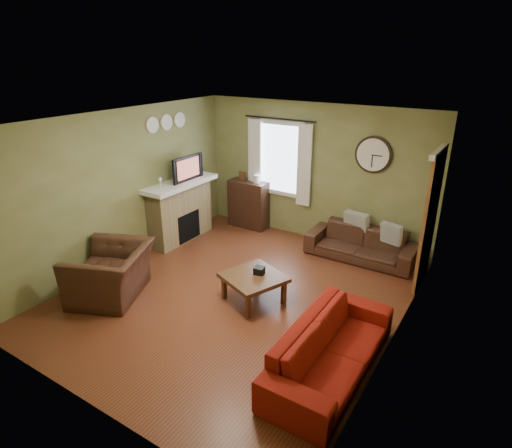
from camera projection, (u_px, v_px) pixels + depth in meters
The scene contains 31 objects.
floor at pixel (236, 295), 6.50m from camera, with size 4.60×5.20×0.00m, color #602D1A.
ceiling at pixel (233, 121), 5.52m from camera, with size 4.60×5.20×0.00m, color white.
wall_left at pixel (122, 189), 7.14m from camera, with size 0.00×5.20×2.60m, color olive.
wall_right at pixel (400, 254), 4.87m from camera, with size 0.00×5.20×2.60m, color olive.
wall_back at pixel (314, 173), 8.04m from camera, with size 4.60×0.00×2.60m, color olive.
wall_front at pixel (75, 300), 3.97m from camera, with size 4.60×0.00×2.60m, color olive.
fireplace at pixel (180, 213), 8.23m from camera, with size 0.40×1.40×1.10m, color tan.
firebox at pixel (189, 227), 8.23m from camera, with size 0.04×0.60×0.55m, color black.
mantel at pixel (179, 183), 7.99m from camera, with size 0.58×1.60×0.08m, color white.
tv at pixel (185, 171), 8.02m from camera, with size 0.60×0.08×0.35m, color black.
tv_screen at pixel (188, 168), 7.96m from camera, with size 0.02×0.62×0.36m, color #994C3F.
medallion_left at pixel (152, 125), 7.40m from camera, with size 0.28×0.28×0.03m, color white.
medallion_mid at pixel (166, 122), 7.68m from camera, with size 0.28×0.28×0.03m, color white.
medallion_right at pixel (180, 120), 7.95m from camera, with size 0.28×0.28×0.03m, color white.
window_pane at pixel (281, 159), 8.30m from camera, with size 1.00×0.02×1.30m, color silver, non-canonical shape.
curtain_rod at pixel (279, 119), 7.93m from camera, with size 0.03×0.03×1.50m, color black.
curtain_left at pixel (255, 159), 8.51m from camera, with size 0.28×0.04×1.55m, color silver.
curtain_right at pixel (304, 166), 7.97m from camera, with size 0.28×0.04×1.55m, color silver.
wall_clock at pixel (373, 155), 7.27m from camera, with size 0.64×0.06×0.64m, color white, non-canonical shape.
door at pixel (429, 222), 6.43m from camera, with size 0.05×0.90×2.10m, color brown.
bookshelf at pixel (248, 204), 8.86m from camera, with size 0.83×0.35×0.98m, color #301C12, non-canonical shape.
book at pixel (251, 182), 8.72m from camera, with size 0.15×0.21×0.02m, color #4C2E19.
sofa_brown at pixel (361, 244), 7.55m from camera, with size 1.89×0.74×0.55m, color #3A2016.
pillow_left at pixel (391, 234), 7.28m from camera, with size 0.36×0.11×0.36m, color #959B96.
pillow_right at pixel (356, 224), 7.69m from camera, with size 0.45×0.13×0.45m, color #959B96.
sofa_red at pixel (331, 348), 4.86m from camera, with size 2.10×0.82×0.61m, color maroon.
armchair at pixel (111, 273), 6.35m from camera, with size 1.17×1.02×0.76m, color #3A2016.
coffee_table at pixel (254, 288), 6.27m from camera, with size 0.79×0.79×0.42m, color #4C2E19, non-canonical shape.
tissue_box at pixel (259, 275), 6.26m from camera, with size 0.14×0.14×0.11m, color black.
wine_glass_a at pixel (160, 183), 7.53m from camera, with size 0.07×0.07×0.19m, color white, non-canonical shape.
wine_glass_b at pixel (161, 183), 7.54m from camera, with size 0.07×0.07×0.20m, color white, non-canonical shape.
Camera 1 is at (3.25, -4.58, 3.45)m, focal length 30.00 mm.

